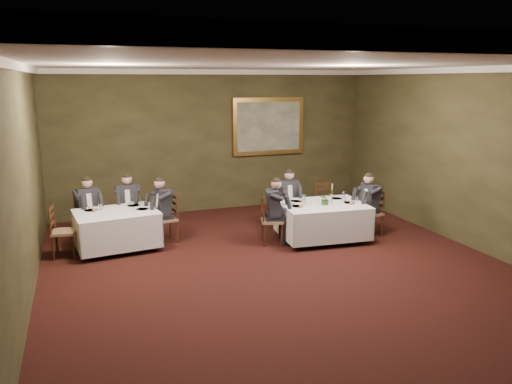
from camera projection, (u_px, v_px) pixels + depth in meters
ground at (293, 280)px, 8.27m from camera, size 10.00×10.00×0.00m
ceiling at (296, 63)px, 7.50m from camera, size 8.00×10.00×0.10m
back_wall at (213, 141)px, 12.48m from camera, size 8.00×0.10×3.50m
left_wall at (17, 196)px, 6.58m from camera, size 0.10×10.00×3.50m
right_wall at (493, 163)px, 9.20m from camera, size 0.10×10.00×3.50m
crown_molding at (296, 67)px, 7.52m from camera, size 8.00×10.00×0.12m
table_main at (322, 218)px, 10.31m from camera, size 1.84×1.46×0.67m
table_second at (117, 227)px, 9.71m from camera, size 1.69×1.37×0.67m
chair_main_backleft at (287, 217)px, 11.07m from camera, size 0.45×0.44×1.00m
diner_main_backleft at (287, 207)px, 11.01m from camera, size 0.43×0.49×1.35m
chair_main_backright at (326, 214)px, 11.31m from camera, size 0.48×0.47×1.00m
chair_main_endleft at (271, 230)px, 10.07m from camera, size 0.52×0.54×1.00m
diner_main_endleft at (272, 219)px, 10.03m from camera, size 0.57×0.51×1.35m
chair_main_endright at (370, 222)px, 10.63m from camera, size 0.46×0.47×1.00m
diner_main_endright at (370, 212)px, 10.57m from camera, size 0.51×0.44×1.35m
chair_sec_backleft at (89, 227)px, 10.26m from camera, size 0.55×0.54×1.00m
diner_sec_backleft at (88, 217)px, 10.20m from camera, size 0.53×0.58×1.35m
chair_sec_backright at (129, 222)px, 10.62m from camera, size 0.49×0.47×1.00m
diner_sec_backright at (129, 212)px, 10.56m from camera, size 0.46×0.53×1.35m
chair_sec_endright at (166, 229)px, 10.18m from camera, size 0.50×0.52×1.00m
diner_sec_endright at (165, 218)px, 10.12m from camera, size 0.55×0.49×1.35m
chair_sec_endleft at (64, 242)px, 9.32m from camera, size 0.48×0.49×1.00m
centerpiece at (325, 198)px, 10.14m from camera, size 0.30×0.28×0.27m
candlestick at (332, 195)px, 10.33m from camera, size 0.06×0.06×0.41m
place_setting_table_main at (297, 199)px, 10.50m from camera, size 0.33×0.31×0.14m
place_setting_table_second at (93, 208)px, 9.78m from camera, size 0.33×0.31×0.14m
painting at (268, 126)px, 12.83m from camera, size 1.92×0.09×1.46m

